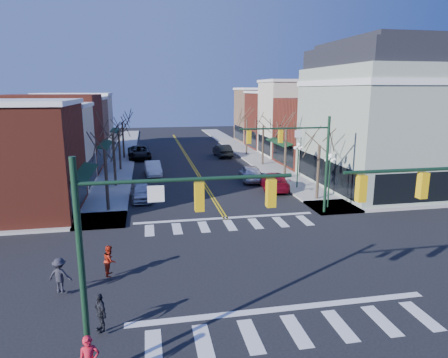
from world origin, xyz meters
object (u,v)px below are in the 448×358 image
car_right_far (223,151)px  pedestrian_red_b (110,260)px  car_left_mid (153,168)px  victorian_corner (387,116)px  car_left_near (141,192)px  car_right_near (274,181)px  lamppost_corner (330,171)px  car_right_mid (251,173)px  pedestrian_dark_a (100,312)px  pedestrian_dark_b (60,275)px  lamppost_midblock (298,157)px  car_left_far (139,152)px

car_right_far → pedestrian_red_b: 36.53m
car_left_mid → victorian_corner: bearing=-26.8°
car_left_near → car_right_near: (11.98, 1.38, 0.08)m
car_left_near → car_left_mid: car_left_mid is taller
lamppost_corner → car_right_far: lamppost_corner is taller
car_right_mid → lamppost_corner: bearing=113.1°
victorian_corner → car_right_near: 12.04m
lamppost_corner → car_right_mid: lamppost_corner is taller
car_right_near → lamppost_corner: bearing=115.8°
victorian_corner → lamppost_corner: victorian_corner is taller
car_right_far → pedestrian_dark_a: (-12.10, -39.17, 0.07)m
car_right_far → pedestrian_dark_b: size_ratio=3.16×
car_left_near → car_left_mid: (1.17, 9.79, 0.04)m
car_right_far → car_right_near: bearing=90.8°
pedestrian_red_b → pedestrian_dark_b: pedestrian_dark_b is taller
lamppost_midblock → car_right_mid: lamppost_midblock is taller
car_left_mid → car_right_near: bearing=-41.5°
lamppost_midblock → car_left_near: (-14.17, -1.16, -2.25)m
lamppost_corner → pedestrian_dark_a: bearing=-139.0°
car_left_far → lamppost_midblock: bearing=-57.3°
car_right_near → pedestrian_dark_a: bearing=64.4°
car_left_far → pedestrian_red_b: size_ratio=4.06×
car_right_near → pedestrian_dark_b: 22.79m
victorian_corner → lamppost_midblock: 9.10m
lamppost_corner → car_left_mid: bearing=130.7°
car_left_near → car_right_mid: car_right_mid is taller
pedestrian_dark_a → pedestrian_dark_b: bearing=-176.3°
car_left_mid → car_right_near: car_right_near is taller
victorian_corner → car_right_far: 23.62m
lamppost_corner → victorian_corner: bearing=35.9°
car_left_near → pedestrian_dark_b: 15.81m
car_right_far → pedestrian_dark_a: size_ratio=3.37×
car_right_far → car_right_mid: bearing=87.1°
car_left_near → lamppost_corner: bearing=-24.3°
lamppost_corner → lamppost_midblock: bearing=90.0°
lamppost_corner → car_left_mid: 20.07m
lamppost_midblock → pedestrian_red_b: (-15.54, -15.27, -2.05)m
car_left_mid → car_right_mid: car_right_mid is taller
car_right_far → pedestrian_dark_a: bearing=70.0°
car_right_mid → pedestrian_red_b: size_ratio=3.19×
car_right_mid → pedestrian_dark_a: 26.89m
car_right_near → pedestrian_red_b: size_ratio=3.59×
car_right_mid → car_right_far: car_right_far is taller
lamppost_corner → lamppost_midblock: size_ratio=1.00×
car_left_far → car_right_far: bearing=-6.5°
car_right_near → pedestrian_red_b: 20.45m
car_right_mid → pedestrian_dark_a: bearing=68.5°
lamppost_midblock → car_left_far: lamppost_midblock is taller
car_left_mid → car_left_far: size_ratio=0.74×
pedestrian_dark_a → car_right_far: bearing=135.1°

